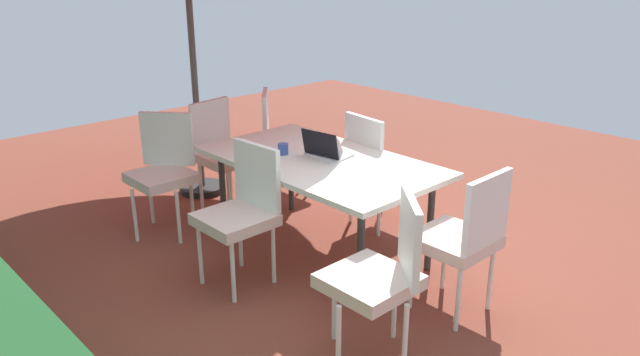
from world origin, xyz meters
name	(u,v)px	position (x,y,z in m)	size (l,w,h in m)	color
ground_plane	(320,251)	(0.00, 0.00, -0.01)	(10.00, 10.00, 0.02)	brown
dining_table	(320,166)	(0.00, 0.00, 0.70)	(1.84, 1.03, 0.76)	silver
chair_northwest	(381,271)	(-1.21, 0.68, 0.55)	(0.58, 0.59, 0.98)	beige
chair_northeast	(163,168)	(1.16, 0.67, 0.55)	(0.58, 0.59, 0.98)	beige
chair_south	(376,164)	(0.02, -0.67, 0.55)	(0.47, 0.48, 0.98)	beige
chair_southeast	(281,135)	(1.24, -0.65, 0.55)	(0.58, 0.59, 0.98)	beige
chair_north	(242,208)	(0.03, 0.71, 0.55)	(0.46, 0.47, 0.98)	beige
chair_west	(463,235)	(-1.25, -0.04, 0.55)	(0.46, 0.46, 0.98)	beige
chair_east	(223,150)	(1.23, 0.03, 0.55)	(0.49, 0.48, 0.98)	beige
laptop	(326,151)	(0.01, -0.07, 0.80)	(0.35, 0.29, 0.21)	#B7B7BC
cup	(283,149)	(0.28, 0.12, 0.80)	(0.08, 0.08, 0.08)	#334C99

